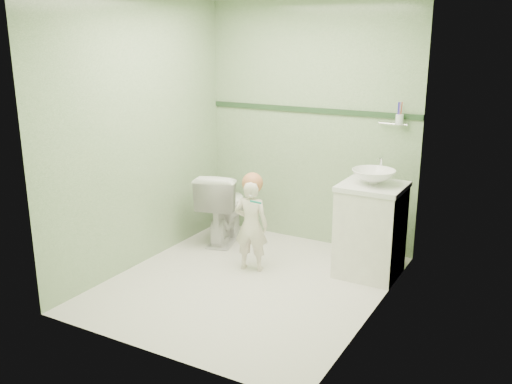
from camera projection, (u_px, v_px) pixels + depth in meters
The scene contains 12 objects.
ground at pixel (247, 283), 4.79m from camera, with size 2.50×2.50×0.00m, color silver.
room_shell at pixel (247, 146), 4.47m from camera, with size 2.50×2.54×2.40m.
trim_stripe at pixel (310, 110), 5.47m from camera, with size 2.20×0.02×0.05m, color #264326.
vanity at pixel (370, 232), 4.88m from camera, with size 0.52×0.50×0.80m, color silver.
counter at pixel (373, 186), 4.77m from camera, with size 0.54×0.52×0.04m, color white.
basin at pixel (374, 177), 4.74m from camera, with size 0.37×0.37×0.13m, color white.
faucet at pixel (381, 164), 4.88m from camera, with size 0.03×0.13×0.18m.
cup_holder at pixel (399, 119), 5.00m from camera, with size 0.26×0.07×0.21m.
toilet at pixel (224, 206), 5.70m from camera, with size 0.41×0.72×0.74m, color white.
toddler at pixel (251, 225), 4.98m from camera, with size 0.31×0.20×0.84m, color beige.
hair_cap at pixel (252, 183), 4.89m from camera, with size 0.19×0.19×0.19m, color #BA7146.
teal_toothbrush at pixel (255, 201), 4.77m from camera, with size 0.11×0.14×0.08m.
Camera 1 is at (2.21, -3.80, 2.06)m, focal length 39.14 mm.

